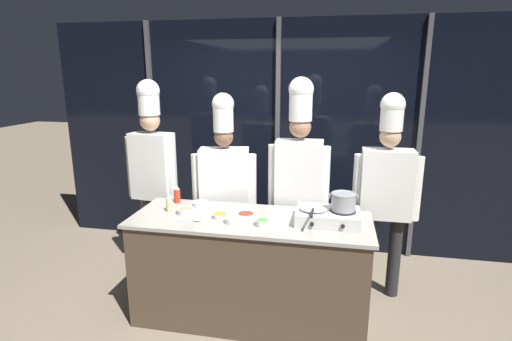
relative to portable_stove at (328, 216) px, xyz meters
name	(u,v)px	position (x,y,z in m)	size (l,w,h in m)	color
ground_plane	(251,316)	(-0.64, -0.02, -0.98)	(24.00, 24.00, 0.00)	#7F705B
window_wall_back	(278,138)	(-0.64, 1.57, 0.37)	(5.56, 0.09, 2.70)	black
demo_counter	(250,269)	(-0.64, -0.02, -0.52)	(2.01, 0.73, 0.93)	#4C3D2D
portable_stove	(328,216)	(0.00, 0.00, 0.00)	(0.51, 0.37, 0.12)	silver
frying_pan	(314,206)	(-0.12, 0.00, 0.08)	(0.24, 0.41, 0.04)	#ADAFB5
stock_pot	(343,201)	(0.12, 0.00, 0.14)	(0.22, 0.20, 0.14)	#93969B
squeeze_bottle_chili	(177,194)	(-1.39, 0.25, 0.02)	(0.06, 0.06, 0.16)	red
squeeze_bottle_oil	(169,203)	(-1.37, 0.01, 0.02)	(0.06, 0.06, 0.16)	beige
prep_bowl_mushrooms	(185,210)	(-1.21, -0.01, -0.03)	(0.15, 0.15, 0.05)	white
prep_bowl_bean_sprouts	(200,204)	(-1.13, 0.15, -0.02)	(0.14, 0.14, 0.06)	white
prep_bowl_chili_flakes	(246,215)	(-0.68, -0.01, -0.03)	(0.16, 0.16, 0.04)	white
prep_bowl_scallions	(262,222)	(-0.51, -0.16, -0.03)	(0.11, 0.11, 0.05)	white
prep_bowl_chicken	(233,219)	(-0.76, -0.14, -0.03)	(0.13, 0.13, 0.05)	white
prep_bowl_carrots	(220,215)	(-0.89, -0.05, -0.03)	(0.14, 0.14, 0.04)	white
serving_spoon_slotted	(194,220)	(-1.08, -0.17, -0.05)	(0.22, 0.08, 0.02)	#B2B5BA
chef_head	(153,163)	(-1.79, 0.59, 0.22)	(0.56, 0.28, 2.05)	#4C4C51
chef_sous	(224,181)	(-1.02, 0.57, 0.09)	(0.62, 0.33, 1.93)	#232326
chef_line	(299,172)	(-0.29, 0.53, 0.22)	(0.57, 0.23, 2.08)	#4C4C51
chef_pastry	(386,185)	(0.51, 0.60, 0.12)	(0.61, 0.24, 1.94)	#232326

